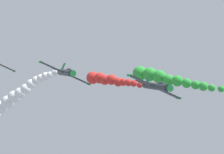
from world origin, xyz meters
TOP-DOWN VIEW (x-y plane):
  - smoke_trail_lead at (-13.71, -11.73)m, footprint 8.65×25.31m
  - airplane_left_inner at (-5.73, 4.85)m, footprint 8.88×10.35m
  - smoke_trail_left_inner at (-3.30, -14.89)m, footprint 5.59×18.72m
  - airplane_right_inner at (6.59, -5.05)m, footprint 8.84×10.35m
  - smoke_trail_right_inner at (13.83, -36.31)m, footprint 13.29×33.29m

SIDE VIEW (x-z plane):
  - smoke_trail_right_inner at x=13.83m, z-range 82.08..96.11m
  - airplane_left_inner at x=-5.73m, z-range 92.74..96.97m
  - smoke_trail_left_inner at x=-3.30m, z-range 93.91..96.60m
  - smoke_trail_lead at x=-13.71m, z-range 93.50..97.75m
  - airplane_right_inner at x=6.59m, z-range 94.73..99.03m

